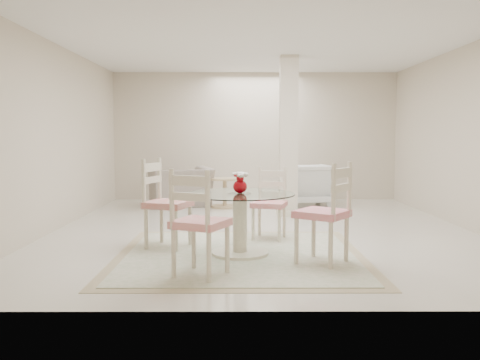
{
  "coord_description": "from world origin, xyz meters",
  "views": [
    {
      "loc": [
        -0.35,
        -7.35,
        1.37
      ],
      "look_at": [
        -0.33,
        -1.44,
        0.85
      ],
      "focal_mm": 38.0,
      "sensor_mm": 36.0,
      "label": 1
    }
  ],
  "objects_px": {
    "dining_chair_west": "(162,196)",
    "dining_chair_south": "(197,215)",
    "dining_table": "(240,224)",
    "dining_chair_east": "(329,206)",
    "dining_chair_north": "(270,198)",
    "recliner_taupe": "(181,187)",
    "side_table": "(225,194)",
    "red_vase": "(240,182)",
    "armchair_white": "(307,184)",
    "column": "(288,137)"
  },
  "relations": [
    {
      "from": "dining_table",
      "to": "armchair_white",
      "type": "distance_m",
      "value": 4.43
    },
    {
      "from": "column",
      "to": "dining_table",
      "type": "distance_m",
      "value": 3.21
    },
    {
      "from": "recliner_taupe",
      "to": "dining_chair_south",
      "type": "bearing_deg",
      "value": 79.8
    },
    {
      "from": "red_vase",
      "to": "side_table",
      "type": "bearing_deg",
      "value": 94.17
    },
    {
      "from": "dining_chair_north",
      "to": "dining_chair_south",
      "type": "distance_m",
      "value": 2.04
    },
    {
      "from": "dining_chair_west",
      "to": "recliner_taupe",
      "type": "height_order",
      "value": "dining_chair_west"
    },
    {
      "from": "dining_chair_east",
      "to": "dining_chair_south",
      "type": "xyz_separation_m",
      "value": [
        -1.35,
        -0.51,
        -0.02
      ]
    },
    {
      "from": "dining_chair_east",
      "to": "dining_chair_north",
      "type": "distance_m",
      "value": 1.47
    },
    {
      "from": "red_vase",
      "to": "dining_chair_south",
      "type": "height_order",
      "value": "dining_chair_south"
    },
    {
      "from": "dining_chair_west",
      "to": "dining_chair_south",
      "type": "distance_m",
      "value": 1.45
    },
    {
      "from": "armchair_white",
      "to": "side_table",
      "type": "bearing_deg",
      "value": 3.56
    },
    {
      "from": "dining_chair_south",
      "to": "armchair_white",
      "type": "xyz_separation_m",
      "value": [
        1.74,
        5.17,
        -0.2
      ]
    },
    {
      "from": "column",
      "to": "dining_chair_west",
      "type": "distance_m",
      "value": 3.17
    },
    {
      "from": "recliner_taupe",
      "to": "side_table",
      "type": "bearing_deg",
      "value": 145.03
    },
    {
      "from": "dining_chair_west",
      "to": "dining_chair_south",
      "type": "height_order",
      "value": "dining_chair_west"
    },
    {
      "from": "red_vase",
      "to": "dining_chair_west",
      "type": "height_order",
      "value": "dining_chair_west"
    },
    {
      "from": "dining_chair_north",
      "to": "recliner_taupe",
      "type": "bearing_deg",
      "value": 131.87
    },
    {
      "from": "dining_chair_east",
      "to": "dining_chair_south",
      "type": "bearing_deg",
      "value": -33.79
    },
    {
      "from": "dining_chair_south",
      "to": "dining_table",
      "type": "bearing_deg",
      "value": -88.92
    },
    {
      "from": "red_vase",
      "to": "dining_chair_south",
      "type": "relative_size",
      "value": 0.21
    },
    {
      "from": "dining_chair_north",
      "to": "dining_chair_west",
      "type": "bearing_deg",
      "value": -142.56
    },
    {
      "from": "red_vase",
      "to": "dining_chair_north",
      "type": "distance_m",
      "value": 1.06
    },
    {
      "from": "red_vase",
      "to": "armchair_white",
      "type": "height_order",
      "value": "red_vase"
    },
    {
      "from": "dining_table",
      "to": "dining_chair_east",
      "type": "xyz_separation_m",
      "value": [
        0.93,
        -0.43,
        0.27
      ]
    },
    {
      "from": "dining_table",
      "to": "column",
      "type": "bearing_deg",
      "value": 74.2
    },
    {
      "from": "dining_table",
      "to": "side_table",
      "type": "height_order",
      "value": "dining_table"
    },
    {
      "from": "dining_chair_south",
      "to": "side_table",
      "type": "xyz_separation_m",
      "value": [
        0.13,
        4.82,
        -0.35
      ]
    },
    {
      "from": "dining_chair_north",
      "to": "armchair_white",
      "type": "xyz_separation_m",
      "value": [
        0.92,
        3.29,
        -0.14
      ]
    },
    {
      "from": "dining_chair_west",
      "to": "side_table",
      "type": "height_order",
      "value": "dining_chair_west"
    },
    {
      "from": "dining_chair_north",
      "to": "recliner_taupe",
      "type": "distance_m",
      "value": 3.57
    },
    {
      "from": "dining_chair_east",
      "to": "armchair_white",
      "type": "distance_m",
      "value": 4.68
    },
    {
      "from": "dining_table",
      "to": "dining_chair_west",
      "type": "bearing_deg",
      "value": 156.6
    },
    {
      "from": "column",
      "to": "dining_chair_east",
      "type": "height_order",
      "value": "column"
    },
    {
      "from": "dining_chair_east",
      "to": "dining_table",
      "type": "bearing_deg",
      "value": -79.16
    },
    {
      "from": "dining_table",
      "to": "dining_chair_east",
      "type": "height_order",
      "value": "dining_chair_east"
    },
    {
      "from": "dining_chair_south",
      "to": "recliner_taupe",
      "type": "xyz_separation_m",
      "value": [
        -0.73,
        5.08,
        -0.24
      ]
    },
    {
      "from": "dining_chair_west",
      "to": "side_table",
      "type": "distance_m",
      "value": 3.56
    },
    {
      "from": "dining_table",
      "to": "dining_chair_south",
      "type": "bearing_deg",
      "value": -113.85
    },
    {
      "from": "recliner_taupe",
      "to": "side_table",
      "type": "relative_size",
      "value": 2.04
    },
    {
      "from": "dining_chair_east",
      "to": "recliner_taupe",
      "type": "xyz_separation_m",
      "value": [
        -2.08,
        4.57,
        -0.26
      ]
    },
    {
      "from": "column",
      "to": "dining_chair_east",
      "type": "bearing_deg",
      "value": -88.28
    },
    {
      "from": "column",
      "to": "dining_chair_south",
      "type": "xyz_separation_m",
      "value": [
        -1.25,
        -3.88,
        -0.74
      ]
    },
    {
      "from": "recliner_taupe",
      "to": "side_table",
      "type": "height_order",
      "value": "recliner_taupe"
    },
    {
      "from": "dining_table",
      "to": "side_table",
      "type": "relative_size",
      "value": 2.21
    },
    {
      "from": "dining_chair_north",
      "to": "column",
      "type": "bearing_deg",
      "value": 93.95
    },
    {
      "from": "red_vase",
      "to": "dining_table",
      "type": "bearing_deg",
      "value": 146.31
    },
    {
      "from": "armchair_white",
      "to": "column",
      "type": "bearing_deg",
      "value": 60.51
    },
    {
      "from": "recliner_taupe",
      "to": "dining_chair_north",
      "type": "bearing_deg",
      "value": 97.39
    },
    {
      "from": "column",
      "to": "dining_table",
      "type": "xyz_separation_m",
      "value": [
        -0.83,
        -2.94,
        -0.98
      ]
    },
    {
      "from": "side_table",
      "to": "red_vase",
      "type": "bearing_deg",
      "value": -85.83
    }
  ]
}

